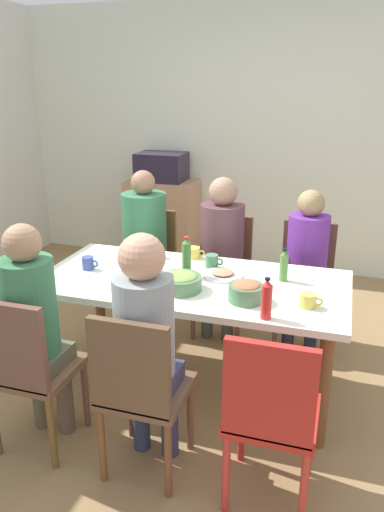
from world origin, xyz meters
TOP-DOWN VIEW (x-y plane):
  - ground_plane at (0.00, 0.00)m, footprint 6.04×6.04m
  - wall_back at (0.00, 2.36)m, footprint 5.27×0.12m
  - dining_table at (0.00, 0.00)m, footprint 1.84×0.88m
  - chair_0 at (0.61, 0.82)m, footprint 0.40×0.40m
  - person_0 at (0.61, 0.73)m, footprint 0.30×0.30m
  - chair_1 at (-0.61, -0.82)m, footprint 0.40×0.40m
  - person_1 at (-0.61, -0.73)m, footprint 0.30×0.30m
  - chair_2 at (-0.61, 0.82)m, footprint 0.40×0.40m
  - person_2 at (-0.61, 0.73)m, footprint 0.34×0.34m
  - chair_3 at (0.00, -0.82)m, footprint 0.40×0.40m
  - person_3 at (0.00, -0.73)m, footprint 0.30×0.30m
  - chair_4 at (0.61, -0.82)m, footprint 0.40×0.40m
  - chair_5 at (0.00, 0.82)m, footprint 0.40×0.40m
  - person_5 at (-0.00, 0.73)m, footprint 0.32×0.32m
  - plate_0 at (-0.47, 0.17)m, footprint 0.23×0.23m
  - plate_1 at (-0.37, -0.17)m, footprint 0.23×0.23m
  - plate_2 at (0.16, 0.10)m, footprint 0.25×0.25m
  - bowl_0 at (0.37, -0.20)m, footprint 0.19×0.19m
  - bowl_1 at (-0.02, -0.17)m, footprint 0.25×0.25m
  - cup_0 at (-0.10, 0.37)m, footprint 0.13×0.09m
  - cup_1 at (-0.68, -0.03)m, footprint 0.11×0.07m
  - cup_2 at (0.70, -0.18)m, footprint 0.12×0.09m
  - cup_3 at (0.06, 0.24)m, footprint 0.12×0.08m
  - cup_4 at (-0.36, 0.31)m, footprint 0.11×0.07m
  - bottle_0 at (-0.05, 0.04)m, footprint 0.06×0.06m
  - bottle_1 at (0.52, 0.15)m, footprint 0.05×0.05m
  - bottle_2 at (0.51, -0.38)m, footprint 0.06×0.06m
  - side_cabinet at (-0.97, 2.06)m, footprint 0.70×0.44m
  - microwave at (-0.97, 2.06)m, footprint 0.48×0.36m

SIDE VIEW (x-z plane):
  - ground_plane at x=0.00m, z-range 0.00..0.00m
  - side_cabinet at x=-0.97m, z-range 0.00..0.90m
  - chair_0 at x=0.61m, z-range 0.06..0.96m
  - chair_1 at x=-0.61m, z-range 0.06..0.96m
  - chair_2 at x=-0.61m, z-range 0.06..0.96m
  - chair_3 at x=0.00m, z-range 0.06..0.96m
  - chair_4 at x=0.61m, z-range 0.06..0.96m
  - chair_5 at x=0.00m, z-range 0.06..0.96m
  - dining_table at x=0.00m, z-range 0.28..1.02m
  - person_0 at x=0.61m, z-range 0.11..1.28m
  - person_1 at x=-0.61m, z-range 0.11..1.34m
  - person_5 at x=0.00m, z-range 0.13..1.35m
  - person_3 at x=0.00m, z-range 0.12..1.36m
  - person_2 at x=-0.61m, z-range 0.13..1.37m
  - plate_1 at x=-0.37m, z-range 0.73..0.77m
  - plate_2 at x=0.16m, z-range 0.73..0.77m
  - plate_0 at x=-0.47m, z-range 0.73..0.77m
  - cup_0 at x=-0.10m, z-range 0.73..0.81m
  - cup_2 at x=0.70m, z-range 0.73..0.81m
  - cup_1 at x=-0.68m, z-range 0.73..0.82m
  - cup_3 at x=0.06m, z-range 0.73..0.82m
  - cup_4 at x=-0.36m, z-range 0.73..0.83m
  - bowl_1 at x=-0.02m, z-range 0.73..0.84m
  - bowl_0 at x=0.37m, z-range 0.73..0.85m
  - bottle_1 at x=0.52m, z-range 0.73..0.93m
  - bottle_2 at x=0.51m, z-range 0.73..0.95m
  - bottle_0 at x=-0.05m, z-range 0.73..0.98m
  - microwave at x=-0.97m, z-range 0.90..1.18m
  - wall_back at x=0.00m, z-range 0.00..2.60m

